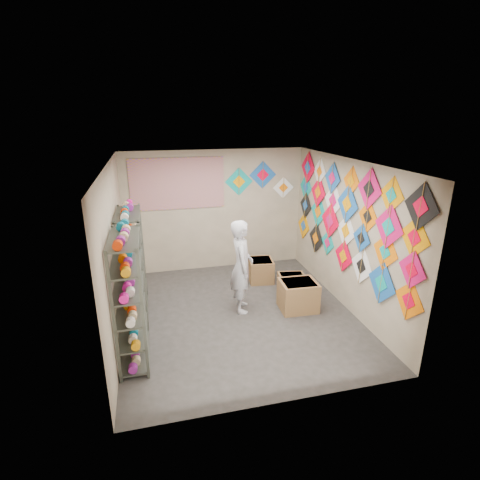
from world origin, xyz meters
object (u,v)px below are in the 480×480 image
object	(u,v)px
shelf_rack_front	(130,299)
carton_b	(291,285)
carton_c	(261,270)
shopkeeper	(242,266)
shelf_rack_back	(132,265)
carton_a	(298,295)

from	to	relation	value
shelf_rack_front	carton_b	distance (m)	3.35
carton_c	shopkeeper	bearing A→B (deg)	-115.23
shopkeeper	carton_b	distance (m)	1.32
shelf_rack_front	carton_b	xyz separation A→B (m)	(2.98, 1.35, -0.74)
shopkeeper	carton_c	world-z (taller)	shopkeeper
carton_c	shelf_rack_back	bearing A→B (deg)	-155.33
shelf_rack_back	shopkeeper	size ratio (longest dim) A/B	1.12
shelf_rack_back	carton_b	size ratio (longest dim) A/B	3.73
shelf_rack_back	shopkeeper	xyz separation A→B (m)	(1.88, -0.29, -0.10)
shelf_rack_back	shelf_rack_front	bearing A→B (deg)	-90.00
carton_b	carton_c	distance (m)	0.87
shelf_rack_front	carton_b	world-z (taller)	shelf_rack_front
shelf_rack_front	carton_a	world-z (taller)	shelf_rack_front
shelf_rack_front	carton_a	bearing A→B (deg)	14.84
shelf_rack_front	carton_a	size ratio (longest dim) A/B	2.90
shelf_rack_front	carton_c	size ratio (longest dim) A/B	3.47
carton_a	carton_b	size ratio (longest dim) A/B	1.29
shelf_rack_front	shelf_rack_back	distance (m)	1.30
shelf_rack_back	shopkeeper	bearing A→B (deg)	-8.79
carton_c	carton_b	bearing A→B (deg)	-54.99
shelf_rack_back	shopkeeper	world-z (taller)	shelf_rack_back
shelf_rack_front	shopkeeper	bearing A→B (deg)	28.31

